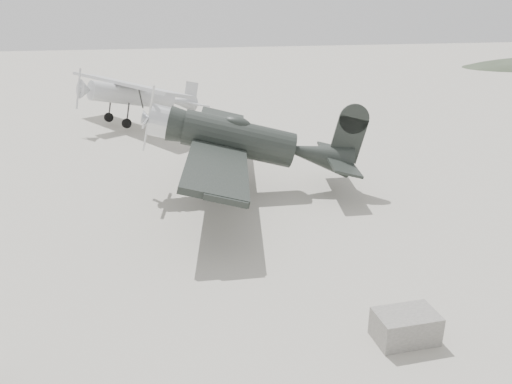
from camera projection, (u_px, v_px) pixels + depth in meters
ground at (227, 239)px, 16.46m from camera, size 160.00×160.00×0.00m
lowwing_monoplane at (249, 142)px, 20.04m from camera, size 8.89×12.35×3.96m
highwing_monoplane at (137, 92)px, 31.47m from camera, size 9.14×11.26×3.36m
equipment_block at (405, 326)px, 11.38m from camera, size 1.41×0.89×0.70m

